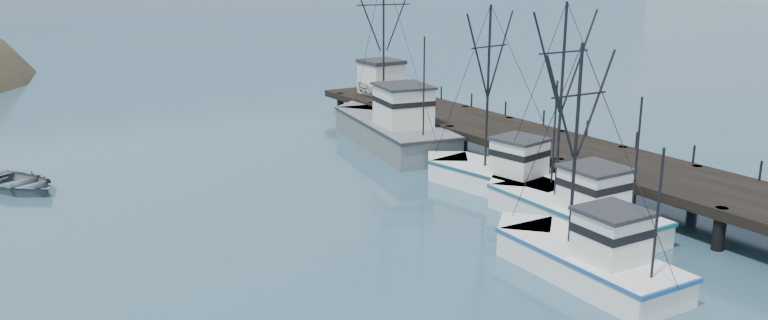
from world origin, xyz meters
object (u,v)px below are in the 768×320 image
(pickup_truck, at_px, (393,84))
(pier_shed, at_px, (381,77))
(trawler_near, at_px, (569,208))
(trawler_mid, at_px, (584,258))
(motorboat, at_px, (21,190))
(pier, at_px, (531,141))
(trawler_far, at_px, (498,176))
(work_vessel, at_px, (391,128))

(pickup_truck, bearing_deg, pier_shed, 74.86)
(trawler_near, bearing_deg, trawler_mid, -130.43)
(trawler_mid, height_order, pier_shed, trawler_mid)
(motorboat, bearing_deg, pickup_truck, -11.88)
(pier, relative_size, trawler_near, 3.96)
(pier, xyz_separation_m, trawler_mid, (-9.92, -13.84, -0.87))
(trawler_mid, relative_size, pier_shed, 3.08)
(trawler_near, distance_m, trawler_far, 6.23)
(trawler_mid, bearing_deg, trawler_near, 49.57)
(work_vessel, distance_m, pier_shed, 9.85)
(work_vessel, xyz_separation_m, pickup_truck, (5.41, 8.12, 1.55))
(trawler_near, height_order, pier_shed, trawler_near)
(pier_shed, distance_m, pickup_truck, 1.21)
(work_vessel, relative_size, pickup_truck, 2.69)
(pier, distance_m, trawler_far, 5.79)
(pickup_truck, bearing_deg, motorboat, 108.46)
(pier_shed, xyz_separation_m, motorboat, (-28.11, -6.31, -3.42))
(trawler_near, bearing_deg, pickup_truck, 75.55)
(trawler_far, relative_size, pickup_truck, 1.90)
(trawler_far, distance_m, pier_shed, 21.53)
(pier, bearing_deg, trawler_far, -151.36)
(work_vessel, bearing_deg, pickup_truck, 56.32)
(trawler_far, bearing_deg, trawler_near, -96.69)
(trawler_near, relative_size, pier_shed, 3.47)
(trawler_far, distance_m, pickup_truck, 21.35)
(trawler_near, height_order, trawler_far, trawler_near)
(trawler_far, bearing_deg, trawler_mid, -113.84)
(trawler_near, bearing_deg, motorboat, 137.12)
(trawler_mid, xyz_separation_m, pier_shed, (10.07, 31.84, 2.60))
(trawler_far, height_order, pickup_truck, trawler_far)
(pier, relative_size, trawler_mid, 4.46)
(trawler_mid, relative_size, trawler_far, 0.93)
(work_vessel, height_order, pier_shed, work_vessel)
(pier, bearing_deg, trawler_mid, -125.65)
(trawler_mid, bearing_deg, pickup_truck, 70.70)
(trawler_near, height_order, pickup_truck, trawler_near)
(trawler_mid, bearing_deg, pier_shed, 72.45)
(trawler_mid, height_order, motorboat, trawler_mid)
(pier, bearing_deg, motorboat, 157.31)
(trawler_far, relative_size, motorboat, 1.89)
(pier, bearing_deg, trawler_near, -122.76)
(pier_shed, relative_size, motorboat, 0.57)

